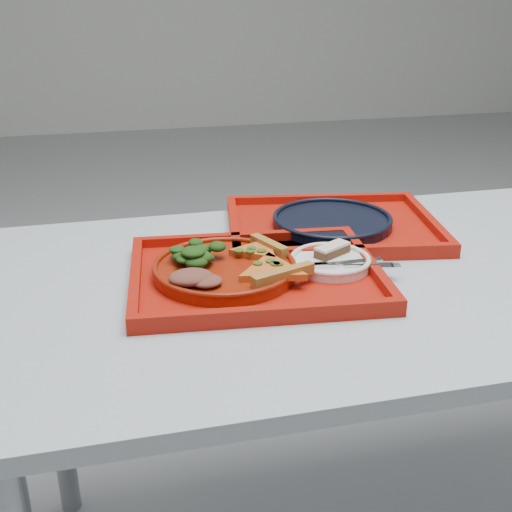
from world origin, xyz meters
name	(u,v)px	position (x,y,z in m)	size (l,w,h in m)	color
table	(404,299)	(0.00, 0.00, 0.68)	(1.60, 0.80, 0.75)	#A3ACB7
tray_main	(255,277)	(-0.31, 0.00, 0.76)	(0.45, 0.35, 0.01)	#A41408
tray_far	(332,228)	(-0.08, 0.21, 0.76)	(0.45, 0.35, 0.01)	#A41408
dinner_plate	(225,271)	(-0.36, 0.01, 0.77)	(0.26, 0.26, 0.02)	maroon
side_plate	(330,263)	(-0.16, 0.00, 0.77)	(0.15, 0.15, 0.01)	white
navy_plate	(332,222)	(-0.08, 0.21, 0.77)	(0.26, 0.26, 0.02)	black
pizza_slice_a	(272,268)	(-0.29, -0.04, 0.79)	(0.14, 0.12, 0.02)	orange
pizza_slice_b	(258,249)	(-0.29, 0.05, 0.79)	(0.11, 0.10, 0.02)	orange
salad_heap	(196,248)	(-0.41, 0.05, 0.80)	(0.10, 0.09, 0.05)	black
meat_portion	(191,277)	(-0.43, -0.05, 0.79)	(0.08, 0.06, 0.02)	brown
dessert_bar	(332,250)	(-0.15, 0.02, 0.79)	(0.08, 0.06, 0.02)	#462917
knife	(335,263)	(-0.16, -0.02, 0.78)	(0.18, 0.02, 0.01)	silver
fork	(343,265)	(-0.15, -0.04, 0.78)	(0.18, 0.02, 0.01)	silver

